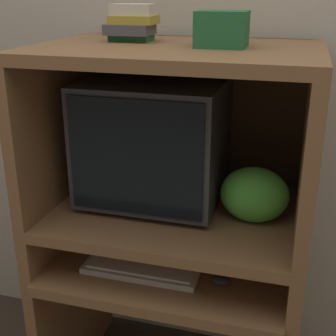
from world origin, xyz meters
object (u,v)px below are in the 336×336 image
(mouse, at_px, (221,280))
(storage_box, at_px, (222,29))
(keyboard, at_px, (141,269))
(crt_monitor, at_px, (154,140))
(snack_bag, at_px, (254,195))
(book_stack, at_px, (132,23))

(mouse, distance_m, storage_box, 0.77)
(keyboard, bearing_deg, mouse, 0.98)
(crt_monitor, relative_size, snack_bag, 2.12)
(snack_bag, height_order, storage_box, storage_box)
(keyboard, height_order, mouse, mouse)
(snack_bag, bearing_deg, book_stack, 167.34)
(keyboard, relative_size, book_stack, 2.43)
(snack_bag, bearing_deg, crt_monitor, 169.38)
(crt_monitor, xyz_separation_m, keyboard, (0.01, -0.20, -0.38))
(keyboard, height_order, snack_bag, snack_bag)
(keyboard, relative_size, storage_box, 2.64)
(snack_bag, distance_m, book_stack, 0.67)
(mouse, relative_size, book_stack, 0.41)
(crt_monitor, bearing_deg, keyboard, -86.11)
(book_stack, bearing_deg, snack_bag, -12.66)
(crt_monitor, height_order, storage_box, storage_box)
(mouse, relative_size, storage_box, 0.44)
(crt_monitor, relative_size, keyboard, 1.20)
(snack_bag, xyz_separation_m, book_stack, (-0.43, 0.10, 0.51))
(keyboard, relative_size, mouse, 5.96)
(crt_monitor, xyz_separation_m, snack_bag, (0.35, -0.07, -0.13))
(book_stack, bearing_deg, storage_box, -14.42)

